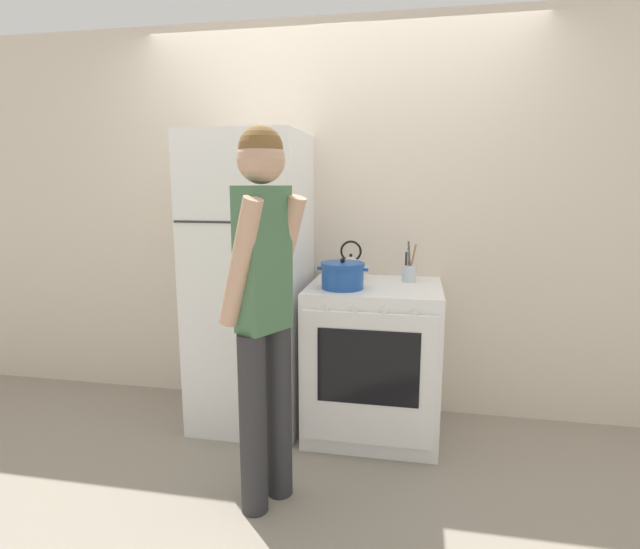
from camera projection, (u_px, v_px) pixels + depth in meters
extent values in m
plane|color=gray|center=(334.00, 402.00, 3.52)|extent=(14.00, 14.00, 0.00)
cube|color=beige|center=(336.00, 221.00, 3.32)|extent=(10.00, 0.06, 2.55)
cube|color=white|center=(251.00, 282.00, 3.13)|extent=(0.68, 0.66, 1.82)
cube|color=#2D2D2D|center=(230.00, 222.00, 2.74)|extent=(0.66, 0.01, 0.01)
cylinder|color=#B2B5BA|center=(267.00, 315.00, 2.78)|extent=(0.02, 0.02, 0.58)
cube|color=white|center=(374.00, 359.00, 3.06)|extent=(0.78, 0.68, 0.93)
cube|color=black|center=(375.00, 287.00, 2.97)|extent=(0.77, 0.67, 0.02)
cube|color=black|center=(369.00, 380.00, 2.76)|extent=(0.68, 0.05, 0.71)
cylinder|color=black|center=(342.00, 289.00, 2.87)|extent=(0.22, 0.22, 0.01)
cylinder|color=black|center=(404.00, 291.00, 2.81)|extent=(0.22, 0.22, 0.01)
cylinder|color=black|center=(349.00, 280.00, 3.14)|extent=(0.22, 0.22, 0.01)
cylinder|color=black|center=(406.00, 282.00, 3.07)|extent=(0.22, 0.22, 0.01)
cylinder|color=silver|center=(326.00, 309.00, 2.69)|extent=(0.04, 0.02, 0.04)
cylinder|color=silver|center=(355.00, 310.00, 2.66)|extent=(0.04, 0.02, 0.04)
cylinder|color=silver|center=(384.00, 312.00, 2.63)|extent=(0.04, 0.02, 0.04)
cylinder|color=silver|center=(414.00, 313.00, 2.60)|extent=(0.04, 0.02, 0.04)
cube|color=white|center=(368.00, 380.00, 2.71)|extent=(0.72, 0.03, 0.75)
cube|color=black|center=(368.00, 368.00, 2.68)|extent=(0.55, 0.01, 0.42)
cylinder|color=#1E4C9E|center=(343.00, 277.00, 2.86)|extent=(0.24, 0.24, 0.13)
cylinder|color=#1E4C9E|center=(343.00, 264.00, 2.85)|extent=(0.25, 0.25, 0.02)
sphere|color=black|center=(343.00, 260.00, 2.85)|extent=(0.03, 0.03, 0.03)
cylinder|color=#1E4C9E|center=(320.00, 268.00, 2.88)|extent=(0.03, 0.02, 0.02)
cylinder|color=#1E4C9E|center=(366.00, 270.00, 2.83)|extent=(0.03, 0.02, 0.02)
cylinder|color=silver|center=(351.00, 271.00, 3.12)|extent=(0.17, 0.17, 0.12)
cone|color=silver|center=(351.00, 259.00, 3.11)|extent=(0.16, 0.16, 0.03)
sphere|color=black|center=(351.00, 255.00, 3.11)|extent=(0.02, 0.02, 0.02)
cone|color=silver|center=(364.00, 269.00, 3.11)|extent=(0.10, 0.03, 0.08)
torus|color=black|center=(351.00, 251.00, 3.10)|extent=(0.14, 0.01, 0.14)
cylinder|color=silver|center=(409.00, 274.00, 3.07)|extent=(0.09, 0.09, 0.10)
cylinder|color=#9E7547|center=(412.00, 261.00, 3.04)|extent=(0.05, 0.02, 0.22)
cylinder|color=#232326|center=(406.00, 265.00, 3.07)|extent=(0.01, 0.03, 0.16)
cylinder|color=#B2B5BA|center=(409.00, 264.00, 3.06)|extent=(0.02, 0.03, 0.18)
cylinder|color=#4C4C51|center=(410.00, 260.00, 3.04)|extent=(0.03, 0.04, 0.23)
cylinder|color=#C63D33|center=(409.00, 263.00, 3.06)|extent=(0.02, 0.02, 0.19)
cylinder|color=#2D2D30|center=(253.00, 425.00, 2.28)|extent=(0.13, 0.13, 0.86)
cylinder|color=#2D2D30|center=(279.00, 412.00, 2.42)|extent=(0.13, 0.13, 0.86)
cube|color=#47704C|center=(263.00, 260.00, 2.21)|extent=(0.23, 0.28, 0.65)
cylinder|color=tan|center=(240.00, 263.00, 2.11)|extent=(0.27, 0.20, 0.58)
cylinder|color=tan|center=(284.00, 256.00, 2.32)|extent=(0.27, 0.20, 0.58)
sphere|color=tan|center=(261.00, 160.00, 2.14)|extent=(0.21, 0.21, 0.21)
sphere|color=brown|center=(261.00, 148.00, 2.13)|extent=(0.19, 0.19, 0.19)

